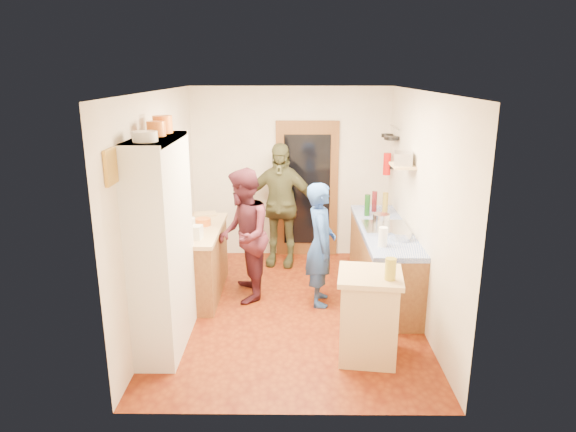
{
  "coord_description": "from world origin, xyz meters",
  "views": [
    {
      "loc": [
        0.03,
        -5.73,
        2.82
      ],
      "look_at": [
        -0.03,
        0.15,
        1.15
      ],
      "focal_mm": 32.0,
      "sensor_mm": 36.0,
      "label": 1
    }
  ],
  "objects_px": {
    "person_back": "(281,205)",
    "right_counter_base": "(383,263)",
    "island_base": "(368,318)",
    "person_left": "(246,234)",
    "person_hob": "(323,245)",
    "hutch_body": "(162,245)"
  },
  "relations": [
    {
      "from": "right_counter_base",
      "to": "island_base",
      "type": "height_order",
      "value": "island_base"
    },
    {
      "from": "hutch_body",
      "to": "person_left",
      "type": "relative_size",
      "value": 1.31
    },
    {
      "from": "person_hob",
      "to": "person_left",
      "type": "bearing_deg",
      "value": 78.67
    },
    {
      "from": "hutch_body",
      "to": "person_hob",
      "type": "bearing_deg",
      "value": 29.99
    },
    {
      "from": "right_counter_base",
      "to": "person_left",
      "type": "xyz_separation_m",
      "value": [
        -1.76,
        -0.13,
        0.42
      ]
    },
    {
      "from": "right_counter_base",
      "to": "island_base",
      "type": "distance_m",
      "value": 1.62
    },
    {
      "from": "person_hob",
      "to": "person_left",
      "type": "height_order",
      "value": "person_left"
    },
    {
      "from": "person_back",
      "to": "person_hob",
      "type": "bearing_deg",
      "value": -57.33
    },
    {
      "from": "hutch_body",
      "to": "right_counter_base",
      "type": "height_order",
      "value": "hutch_body"
    },
    {
      "from": "hutch_body",
      "to": "island_base",
      "type": "relative_size",
      "value": 2.56
    },
    {
      "from": "person_back",
      "to": "right_counter_base",
      "type": "bearing_deg",
      "value": -27.11
    },
    {
      "from": "island_base",
      "to": "person_left",
      "type": "bearing_deg",
      "value": 133.08
    },
    {
      "from": "island_base",
      "to": "person_back",
      "type": "height_order",
      "value": "person_back"
    },
    {
      "from": "right_counter_base",
      "to": "person_back",
      "type": "distance_m",
      "value": 1.78
    },
    {
      "from": "island_base",
      "to": "right_counter_base",
      "type": "bearing_deg",
      "value": 75.4
    },
    {
      "from": "person_back",
      "to": "person_left",
      "type": "bearing_deg",
      "value": -98.5
    },
    {
      "from": "hutch_body",
      "to": "person_hob",
      "type": "xyz_separation_m",
      "value": [
        1.7,
        0.98,
        -0.33
      ]
    },
    {
      "from": "right_counter_base",
      "to": "person_hob",
      "type": "xyz_separation_m",
      "value": [
        -0.8,
        -0.32,
        0.35
      ]
    },
    {
      "from": "hutch_body",
      "to": "person_back",
      "type": "height_order",
      "value": "hutch_body"
    },
    {
      "from": "right_counter_base",
      "to": "person_hob",
      "type": "height_order",
      "value": "person_hob"
    },
    {
      "from": "right_counter_base",
      "to": "island_base",
      "type": "xyz_separation_m",
      "value": [
        -0.41,
        -1.57,
        0.01
      ]
    },
    {
      "from": "island_base",
      "to": "person_left",
      "type": "xyz_separation_m",
      "value": [
        -1.35,
        1.44,
        0.41
      ]
    }
  ]
}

